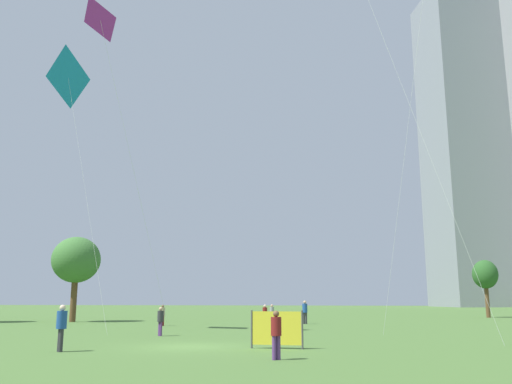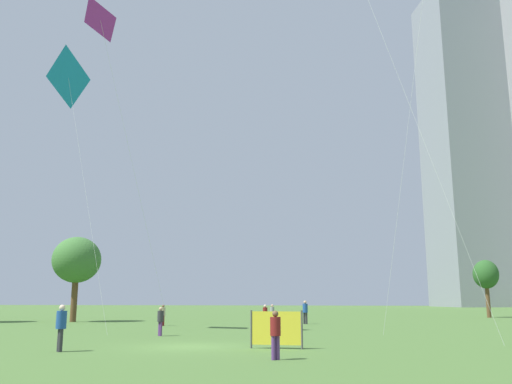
{
  "view_description": "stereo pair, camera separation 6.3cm",
  "coord_description": "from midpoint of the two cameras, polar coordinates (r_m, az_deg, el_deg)",
  "views": [
    {
      "loc": [
        6.2,
        -23.18,
        2.04
      ],
      "look_at": [
        1.67,
        8.0,
        8.32
      ],
      "focal_mm": 37.56,
      "sensor_mm": 36.0,
      "label": 1
    },
    {
      "loc": [
        6.26,
        -23.17,
        2.04
      ],
      "look_at": [
        1.67,
        8.0,
        8.32
      ],
      "focal_mm": 37.56,
      "sensor_mm": 36.0,
      "label": 2
    }
  ],
  "objects": [
    {
      "name": "person_standing_0",
      "position": [
        22.92,
        -20.09,
        -13.11
      ],
      "size": [
        0.4,
        0.4,
        1.79
      ],
      "rotation": [
        0.0,
        0.0,
        2.33
      ],
      "color": "#2D2D33",
      "rests_on": "ground"
    },
    {
      "name": "ground",
      "position": [
        24.08,
        -7.03,
        -16.04
      ],
      "size": [
        280.0,
        280.0,
        0.0
      ],
      "primitive_type": "plane",
      "color": "#476B30"
    },
    {
      "name": "distant_highrise_1",
      "position": [
        154.65,
        22.51,
        4.71
      ],
      "size": [
        28.52,
        23.81,
        84.63
      ],
      "primitive_type": "cube",
      "rotation": [
        0.0,
        0.0,
        0.24
      ],
      "color": "gray",
      "rests_on": "ground"
    },
    {
      "name": "park_tree_1",
      "position": [
        51.45,
        -18.64,
        -6.91
      ],
      "size": [
        4.3,
        4.3,
        7.55
      ],
      "color": "brown",
      "rests_on": "ground"
    },
    {
      "name": "park_tree_0",
      "position": [
        64.71,
        23.19,
        -8.13
      ],
      "size": [
        2.72,
        2.72,
        6.23
      ],
      "color": "brown",
      "rests_on": "ground"
    },
    {
      "name": "kite_flying_1",
      "position": [
        39.79,
        -19.4,
        11.35
      ],
      "size": [
        6.42,
        4.35,
        18.04
      ],
      "color": "silver",
      "rests_on": "ground"
    },
    {
      "name": "event_banner",
      "position": [
        22.92,
        2.14,
        -14.31
      ],
      "size": [
        2.2,
        0.22,
        1.55
      ],
      "color": "#4C4C4C",
      "rests_on": "ground"
    },
    {
      "name": "person_standing_5",
      "position": [
        44.95,
        1.67,
        -12.72
      ],
      "size": [
        0.35,
        0.35,
        1.56
      ],
      "rotation": [
        0.0,
        0.0,
        2.25
      ],
      "color": "#3F593F",
      "rests_on": "ground"
    },
    {
      "name": "person_standing_2",
      "position": [
        31.02,
        -10.2,
        -13.19
      ],
      "size": [
        0.35,
        0.35,
        1.57
      ],
      "rotation": [
        0.0,
        0.0,
        2.39
      ],
      "color": "#593372",
      "rests_on": "ground"
    },
    {
      "name": "person_standing_3",
      "position": [
        44.98,
        5.19,
        -12.45
      ],
      "size": [
        0.41,
        0.41,
        1.86
      ],
      "rotation": [
        0.0,
        0.0,
        6.15
      ],
      "color": "#2D2D33",
      "rests_on": "ground"
    },
    {
      "name": "kite_flying_0",
      "position": [
        37.55,
        -16.25,
        17.04
      ],
      "size": [
        3.07,
        10.71,
        20.31
      ],
      "color": "silver",
      "rests_on": "ground"
    },
    {
      "name": "person_standing_6",
      "position": [
        18.82,
        2.06,
        -14.6
      ],
      "size": [
        0.36,
        0.36,
        1.63
      ],
      "rotation": [
        0.0,
        0.0,
        3.75
      ],
      "color": "#593372",
      "rests_on": "ground"
    },
    {
      "name": "person_standing_1",
      "position": [
        41.37,
        0.91,
        -12.83
      ],
      "size": [
        0.35,
        0.35,
        1.58
      ],
      "rotation": [
        0.0,
        0.0,
        0.13
      ],
      "color": "#2D2D33",
      "rests_on": "ground"
    },
    {
      "name": "person_standing_4",
      "position": [
        42.32,
        -9.95,
        -12.64
      ],
      "size": [
        0.35,
        0.35,
        1.57
      ],
      "rotation": [
        0.0,
        0.0,
        4.38
      ],
      "color": "maroon",
      "rests_on": "ground"
    }
  ]
}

